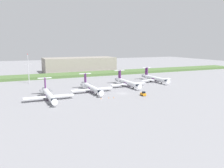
{
  "coord_description": "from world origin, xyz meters",
  "views": [
    {
      "loc": [
        -53.03,
        -107.06,
        25.7
      ],
      "look_at": [
        0.0,
        12.88,
        3.0
      ],
      "focal_mm": 37.25,
      "sensor_mm": 36.0,
      "label": 1
    }
  ],
  "objects": [
    {
      "name": "safety_cone_front_marker",
      "position": [
        -14.49,
        -7.06,
        0.28
      ],
      "size": [
        0.44,
        0.44,
        0.55
      ],
      "primitive_type": "cone",
      "color": "orange",
      "rests_on": "ground"
    },
    {
      "name": "safety_cone_rear_marker",
      "position": [
        -8.14,
        -7.56,
        0.28
      ],
      "size": [
        0.44,
        0.44,
        0.55
      ],
      "primitive_type": "cone",
      "color": "orange",
      "rests_on": "ground"
    },
    {
      "name": "regional_jet_second",
      "position": [
        -13.53,
        10.16,
        2.54
      ],
      "size": [
        22.81,
        31.0,
        9.0
      ],
      "color": "silver",
      "rests_on": "ground"
    },
    {
      "name": "regional_jet_third",
      "position": [
        11.93,
        17.25,
        2.54
      ],
      "size": [
        22.81,
        31.0,
        9.0
      ],
      "color": "silver",
      "rests_on": "ground"
    },
    {
      "name": "antenna_mast",
      "position": [
        -41.97,
        52.81,
        8.13
      ],
      "size": [
        4.4,
        0.5,
        19.42
      ],
      "color": "#B2B2B7",
      "rests_on": "ground"
    },
    {
      "name": "ground_plane",
      "position": [
        0.0,
        30.0,
        0.0
      ],
      "size": [
        500.0,
        500.0,
        0.0
      ],
      "primitive_type": "plane",
      "color": "gray"
    },
    {
      "name": "regional_jet_fourth",
      "position": [
        37.23,
        25.07,
        2.54
      ],
      "size": [
        22.81,
        31.0,
        9.0
      ],
      "color": "silver",
      "rests_on": "ground"
    },
    {
      "name": "grass_berm",
      "position": [
        0.0,
        76.64,
        0.99
      ],
      "size": [
        320.0,
        20.0,
        1.97
      ],
      "primitive_type": "cube",
      "color": "#4C6B38",
      "rests_on": "ground"
    },
    {
      "name": "safety_cone_mid_marker",
      "position": [
        -10.63,
        -7.27,
        0.28
      ],
      "size": [
        0.44,
        0.44,
        0.55
      ],
      "primitive_type": "cone",
      "color": "orange",
      "rests_on": "ground"
    },
    {
      "name": "baggage_tug",
      "position": [
        7.29,
        -9.36,
        1.0
      ],
      "size": [
        1.72,
        3.2,
        2.3
      ],
      "color": "orange",
      "rests_on": "ground"
    },
    {
      "name": "distant_hangar",
      "position": [
        7.23,
        104.94,
        6.53
      ],
      "size": [
        65.83,
        24.66,
        13.07
      ],
      "primitive_type": "cube",
      "color": "gray",
      "rests_on": "ground"
    },
    {
      "name": "regional_jet_nearest",
      "position": [
        -37.35,
        1.46,
        2.54
      ],
      "size": [
        22.81,
        31.0,
        9.0
      ],
      "color": "silver",
      "rests_on": "ground"
    }
  ]
}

